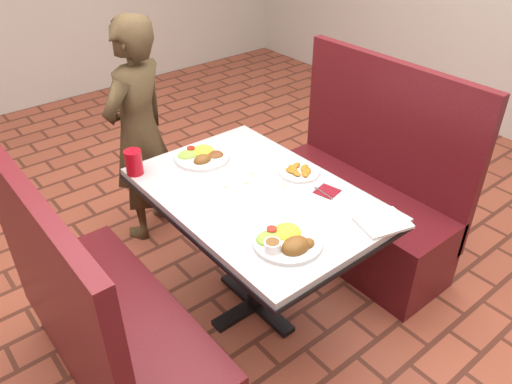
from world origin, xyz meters
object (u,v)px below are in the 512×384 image
red_tumbler (134,162)px  booth_bench_right (358,204)px  far_dinner_plate (201,153)px  plantain_plate (299,171)px  booth_bench_left (114,337)px  near_dinner_plate (287,238)px  dining_table (256,209)px  diner_person (139,133)px

red_tumbler → booth_bench_right: bearing=-23.9°
far_dinner_plate → red_tumbler: bearing=167.1°
plantain_plate → red_tumbler: 0.82m
plantain_plate → red_tumbler: size_ratio=1.59×
far_dinner_plate → plantain_plate: (0.29, -0.44, -0.01)m
booth_bench_left → plantain_plate: size_ratio=5.96×
booth_bench_left → booth_bench_right: size_ratio=1.00×
booth_bench_left → near_dinner_plate: booth_bench_left is taller
near_dinner_plate → red_tumbler: size_ratio=2.27×
dining_table → near_dinner_plate: bearing=-111.0°
dining_table → diner_person: 1.00m
dining_table → plantain_plate: bearing=-0.7°
booth_bench_left → red_tumbler: size_ratio=9.46×
booth_bench_left → diner_person: 1.28m
far_dinner_plate → booth_bench_left: bearing=-151.0°
far_dinner_plate → red_tumbler: red_tumbler is taller
far_dinner_plate → plantain_plate: size_ratio=1.42×
booth_bench_left → near_dinner_plate: (0.65, -0.38, 0.45)m
dining_table → plantain_plate: size_ratio=6.02×
far_dinner_plate → red_tumbler: size_ratio=2.26×
plantain_plate → dining_table: bearing=179.3°
dining_table → far_dinner_plate: 0.45m
dining_table → red_tumbler: bearing=125.0°
red_tumbler → booth_bench_left: bearing=-130.5°
diner_person → red_tumbler: (-0.27, -0.48, 0.12)m
red_tumbler → dining_table: bearing=-55.0°
booth_bench_left → plantain_plate: booth_bench_left is taller
diner_person → red_tumbler: size_ratio=11.01×
diner_person → near_dinner_plate: diner_person is taller
booth_bench_right → near_dinner_plate: size_ratio=4.16×
dining_table → booth_bench_left: bearing=180.0°
plantain_plate → red_tumbler: (-0.63, 0.52, 0.05)m
booth_bench_right → far_dinner_plate: 1.02m
booth_bench_left → booth_bench_right: (1.60, 0.00, 0.00)m
booth_bench_right → near_dinner_plate: booth_bench_right is taller
booth_bench_left → plantain_plate: (1.07, -0.00, 0.43)m
near_dinner_plate → far_dinner_plate: near_dinner_plate is taller
near_dinner_plate → plantain_plate: size_ratio=1.43×
booth_bench_right → diner_person: 1.39m
booth_bench_left → far_dinner_plate: (0.78, 0.43, 0.45)m
dining_table → plantain_plate: (0.27, -0.00, 0.11)m
booth_bench_right → plantain_plate: (-0.52, -0.00, 0.43)m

